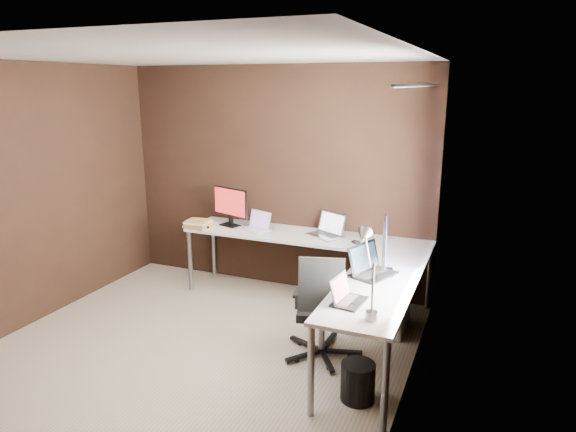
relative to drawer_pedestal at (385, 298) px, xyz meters
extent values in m
cube|color=#B7AC8E|center=(-1.43, -1.15, -0.30)|extent=(3.60, 3.60, 0.00)
cube|color=white|center=(-1.43, -1.15, 2.20)|extent=(3.60, 3.60, 0.00)
cube|color=black|center=(-1.43, 0.65, 0.95)|extent=(3.60, 0.00, 2.50)
cube|color=black|center=(-3.23, -1.15, 0.95)|extent=(0.00, 3.60, 2.50)
cube|color=black|center=(0.37, -1.15, 0.95)|extent=(0.00, 3.60, 2.50)
cube|color=white|center=(0.36, -0.80, 1.15)|extent=(0.00, 1.00, 1.30)
cube|color=orange|center=(0.32, -1.53, 0.95)|extent=(0.01, 0.35, 2.00)
cube|color=orange|center=(0.32, -0.08, 0.95)|extent=(0.01, 0.35, 2.00)
cylinder|color=slate|center=(0.32, -0.80, 1.98)|extent=(0.02, 1.90, 0.02)
cube|color=white|center=(-0.96, 0.35, 0.41)|extent=(2.65, 0.60, 0.03)
cube|color=white|center=(0.07, -0.78, 0.41)|extent=(0.60, 1.65, 0.03)
cylinder|color=slate|center=(-2.24, 0.09, 0.05)|extent=(0.05, 0.05, 0.70)
cylinder|color=slate|center=(-2.24, 0.61, 0.05)|extent=(0.05, 0.05, 0.70)
cylinder|color=slate|center=(-0.19, -1.56, 0.05)|extent=(0.05, 0.05, 0.70)
cylinder|color=slate|center=(0.33, -1.56, 0.05)|extent=(0.05, 0.05, 0.70)
cylinder|color=slate|center=(0.33, 0.61, 0.05)|extent=(0.05, 0.05, 0.70)
cube|color=white|center=(0.00, 0.00, 0.00)|extent=(0.42, 0.50, 0.60)
cube|color=black|center=(-1.87, 0.36, 0.44)|extent=(0.25, 0.20, 0.01)
cube|color=black|center=(-1.86, 0.38, 0.50)|extent=(0.06, 0.04, 0.10)
cube|color=black|center=(-1.86, 0.38, 0.71)|extent=(0.48, 0.18, 0.32)
cube|color=red|center=(-1.86, 0.37, 0.71)|extent=(0.45, 0.15, 0.29)
cube|color=black|center=(0.08, -0.45, 0.44)|extent=(0.17, 0.23, 0.01)
cube|color=black|center=(0.06, -0.46, 0.49)|extent=(0.04, 0.05, 0.09)
cube|color=black|center=(0.06, -0.46, 0.71)|extent=(0.13, 0.54, 0.34)
cube|color=#1E27B9|center=(0.07, -0.45, 0.71)|extent=(0.11, 0.51, 0.31)
cube|color=white|center=(-1.52, 0.30, 0.44)|extent=(0.35, 0.30, 0.02)
cube|color=white|center=(-1.49, 0.38, 0.54)|extent=(0.30, 0.15, 0.19)
cube|color=#8861A6|center=(-1.50, 0.37, 0.54)|extent=(0.27, 0.13, 0.16)
cube|color=silver|center=(-0.74, 0.38, 0.44)|extent=(0.44, 0.40, 0.02)
cube|color=silver|center=(-0.69, 0.47, 0.56)|extent=(0.36, 0.23, 0.23)
cube|color=white|center=(-0.70, 0.46, 0.56)|extent=(0.31, 0.20, 0.20)
cube|color=black|center=(0.00, -0.55, 0.44)|extent=(0.39, 0.46, 0.02)
cube|color=black|center=(-0.10, -0.51, 0.56)|extent=(0.21, 0.38, 0.24)
cube|color=#192836|center=(-0.09, -0.51, 0.56)|extent=(0.18, 0.33, 0.20)
cube|color=black|center=(-0.04, -1.17, 0.44)|extent=(0.24, 0.31, 0.02)
cube|color=black|center=(-0.11, -1.16, 0.54)|extent=(0.09, 0.30, 0.18)
cube|color=#C14F57|center=(-0.11, -1.16, 0.54)|extent=(0.07, 0.26, 0.16)
cube|color=#A47958|center=(-2.16, 0.17, 0.44)|extent=(0.30, 0.25, 0.03)
cube|color=#B49337|center=(-2.16, 0.17, 0.47)|extent=(0.26, 0.21, 0.02)
cube|color=silver|center=(-2.16, 0.17, 0.49)|extent=(0.27, 0.22, 0.02)
cube|color=#B49337|center=(-2.16, 0.17, 0.51)|extent=(0.26, 0.21, 0.02)
ellipsoid|color=black|center=(-2.06, 0.15, 0.45)|extent=(0.09, 0.06, 0.04)
ellipsoid|color=black|center=(-0.37, 0.25, 0.45)|extent=(0.10, 0.07, 0.04)
cylinder|color=slate|center=(0.18, -1.39, 0.46)|extent=(0.09, 0.09, 0.06)
cylinder|color=slate|center=(0.18, -1.39, 0.67)|extent=(0.02, 0.02, 0.34)
cylinder|color=slate|center=(0.13, -1.36, 0.90)|extent=(0.02, 0.18, 0.25)
cone|color=slate|center=(0.08, -1.29, 0.99)|extent=(0.11, 0.14, 0.14)
cylinder|color=slate|center=(-0.39, -0.72, -0.08)|extent=(0.05, 0.05, 0.34)
cube|color=black|center=(-0.39, -0.72, 0.12)|extent=(0.50, 0.50, 0.07)
cube|color=black|center=(-0.34, -0.91, 0.43)|extent=(0.39, 0.20, 0.44)
cylinder|color=black|center=(0.07, -1.25, -0.15)|extent=(0.32, 0.32, 0.30)
camera|label=1|loc=(0.87, -4.57, 1.99)|focal=32.00mm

